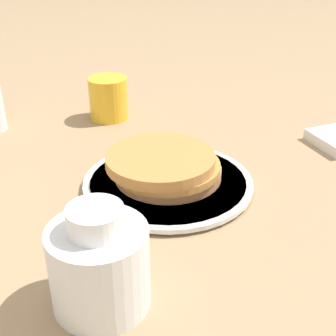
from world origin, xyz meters
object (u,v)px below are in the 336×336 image
(plate, at_px, (168,183))
(juice_glass, at_px, (108,98))
(pancake_stack, at_px, (165,166))
(cream_jug, at_px, (99,264))

(plate, bearing_deg, juice_glass, 68.22)
(pancake_stack, bearing_deg, juice_glass, 67.87)
(juice_glass, distance_m, cream_jug, 0.53)
(pancake_stack, bearing_deg, cream_jug, -150.27)
(plate, xyz_separation_m, cream_jug, (-0.22, -0.12, 0.04))
(juice_glass, bearing_deg, plate, -111.78)
(plate, relative_size, pancake_stack, 1.45)
(plate, bearing_deg, cream_jug, -151.50)
(pancake_stack, distance_m, juice_glass, 0.30)
(plate, distance_m, pancake_stack, 0.03)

